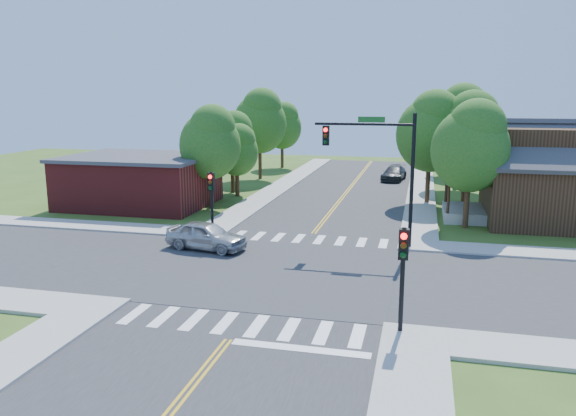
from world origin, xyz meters
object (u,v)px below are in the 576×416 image
(signal_pole_se, at_px, (403,260))
(car_silver, at_px, (206,236))
(signal_mast_ne, at_px, (380,158))
(house_ne, at_px, (568,172))
(car_dgrey, at_px, (394,174))
(signal_pole_nw, at_px, (211,192))

(signal_pole_se, bearing_deg, car_silver, 141.06)
(signal_mast_ne, distance_m, signal_pole_se, 11.55)
(house_ne, height_order, car_dgrey, house_ne)
(signal_mast_ne, relative_size, car_dgrey, 1.50)
(signal_mast_ne, distance_m, car_silver, 10.09)
(car_silver, bearing_deg, signal_pole_se, -117.82)
(signal_pole_nw, bearing_deg, signal_mast_ne, 0.07)
(signal_pole_se, bearing_deg, house_ne, 64.42)
(car_dgrey, bearing_deg, signal_pole_nw, -102.67)
(signal_mast_ne, xyz_separation_m, signal_pole_nw, (-9.51, -0.01, -2.19))
(signal_mast_ne, relative_size, car_silver, 1.54)
(house_ne, bearing_deg, signal_mast_ne, -142.32)
(signal_pole_se, bearing_deg, signal_mast_ne, 98.56)
(signal_mast_ne, bearing_deg, house_ne, 37.68)
(signal_mast_ne, xyz_separation_m, car_dgrey, (-0.41, 24.20, -4.18))
(signal_pole_se, relative_size, car_silver, 0.82)
(signal_pole_se, xyz_separation_m, car_dgrey, (-2.10, 35.42, -2.00))
(car_silver, height_order, car_dgrey, car_silver)
(signal_mast_ne, xyz_separation_m, house_ne, (11.19, 8.65, -1.52))
(signal_mast_ne, relative_size, house_ne, 0.55)
(signal_pole_nw, xyz_separation_m, house_ne, (20.71, 8.66, 0.67))
(house_ne, relative_size, car_silver, 2.80)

